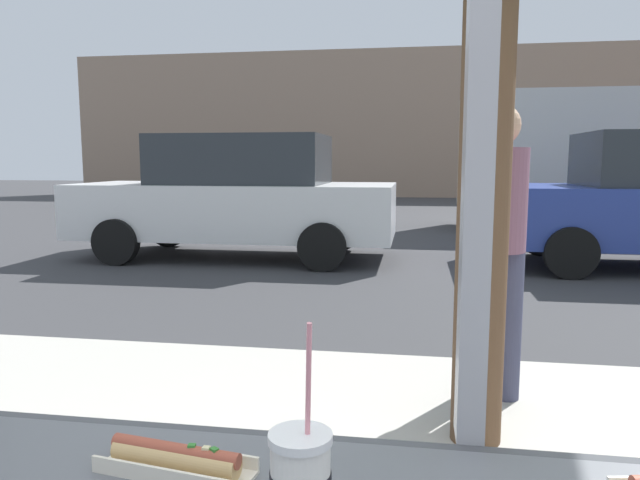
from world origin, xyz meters
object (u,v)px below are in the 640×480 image
(parked_car_white, at_px, (237,197))
(box_truck, at_px, (639,155))
(pedestrian, at_px, (496,234))
(hotdog_tray_near, at_px, (176,459))

(parked_car_white, relative_size, box_truck, 0.65)
(pedestrian, bearing_deg, hotdog_tray_near, -108.25)
(parked_car_white, bearing_deg, hotdog_tray_near, -73.74)
(hotdog_tray_near, xyz_separation_m, pedestrian, (0.82, 2.48, 0.09))
(hotdog_tray_near, height_order, box_truck, box_truck)
(parked_car_white, relative_size, pedestrian, 2.85)
(hotdog_tray_near, bearing_deg, pedestrian, 71.75)
(parked_car_white, bearing_deg, box_truck, 32.26)
(hotdog_tray_near, xyz_separation_m, parked_car_white, (-2.21, 7.59, -0.05))
(parked_car_white, distance_m, box_truck, 8.29)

